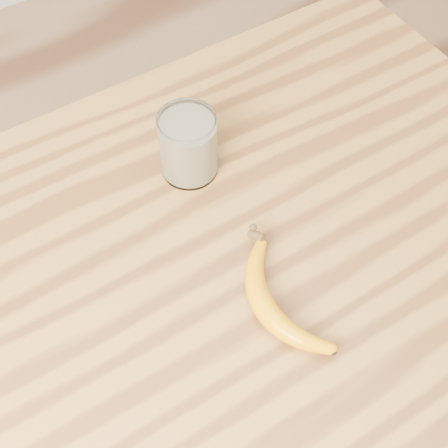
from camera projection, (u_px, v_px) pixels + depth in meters
table at (206, 313)px, 0.98m from camera, size 1.20×0.80×0.90m
smoothie_glass at (188, 146)px, 0.93m from camera, size 0.09×0.09×0.11m
banana at (264, 309)px, 0.82m from camera, size 0.11×0.27×0.03m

